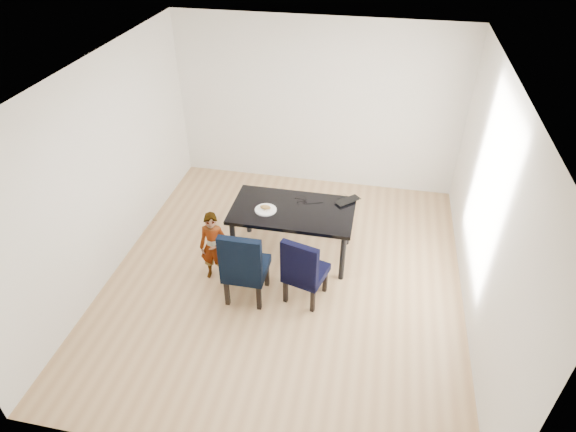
% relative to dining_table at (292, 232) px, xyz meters
% --- Properties ---
extents(floor, '(4.50, 5.00, 0.01)m').
position_rel_dining_table_xyz_m(floor, '(0.00, -0.50, -0.38)').
color(floor, tan).
rests_on(floor, ground).
extents(ceiling, '(4.50, 5.00, 0.01)m').
position_rel_dining_table_xyz_m(ceiling, '(0.00, -0.50, 2.33)').
color(ceiling, white).
rests_on(ceiling, wall_back).
extents(wall_back, '(4.50, 0.01, 2.70)m').
position_rel_dining_table_xyz_m(wall_back, '(0.00, 2.00, 0.98)').
color(wall_back, white).
rests_on(wall_back, ground).
extents(wall_front, '(4.50, 0.01, 2.70)m').
position_rel_dining_table_xyz_m(wall_front, '(0.00, -3.00, 0.98)').
color(wall_front, beige).
rests_on(wall_front, ground).
extents(wall_left, '(0.01, 5.00, 2.70)m').
position_rel_dining_table_xyz_m(wall_left, '(-2.25, -0.50, 0.98)').
color(wall_left, white).
rests_on(wall_left, ground).
extents(wall_right, '(0.01, 5.00, 2.70)m').
position_rel_dining_table_xyz_m(wall_right, '(2.25, -0.50, 0.98)').
color(wall_right, silver).
rests_on(wall_right, ground).
extents(dining_table, '(1.60, 0.90, 0.75)m').
position_rel_dining_table_xyz_m(dining_table, '(0.00, 0.00, 0.00)').
color(dining_table, black).
rests_on(dining_table, floor).
extents(chair_left, '(0.51, 0.53, 1.05)m').
position_rel_dining_table_xyz_m(chair_left, '(-0.39, -0.89, 0.15)').
color(chair_left, black).
rests_on(chair_left, floor).
extents(chair_right, '(0.57, 0.58, 0.95)m').
position_rel_dining_table_xyz_m(chair_right, '(0.32, -0.78, 0.10)').
color(chair_right, black).
rests_on(chair_right, floor).
extents(child, '(0.38, 0.27, 0.99)m').
position_rel_dining_table_xyz_m(child, '(-0.88, -0.65, 0.12)').
color(child, '#FF4615').
rests_on(child, floor).
extents(plate, '(0.30, 0.30, 0.02)m').
position_rel_dining_table_xyz_m(plate, '(-0.34, -0.10, 0.38)').
color(plate, white).
rests_on(plate, dining_table).
extents(sandwich, '(0.15, 0.07, 0.06)m').
position_rel_dining_table_xyz_m(sandwich, '(-0.34, -0.09, 0.42)').
color(sandwich, olive).
rests_on(sandwich, plate).
extents(laptop, '(0.41, 0.41, 0.03)m').
position_rel_dining_table_xyz_m(laptop, '(0.65, 0.35, 0.39)').
color(laptop, black).
rests_on(laptop, dining_table).
extents(cable_tangle, '(0.17, 0.17, 0.01)m').
position_rel_dining_table_xyz_m(cable_tangle, '(0.09, 0.17, 0.38)').
color(cable_tangle, black).
rests_on(cable_tangle, dining_table).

